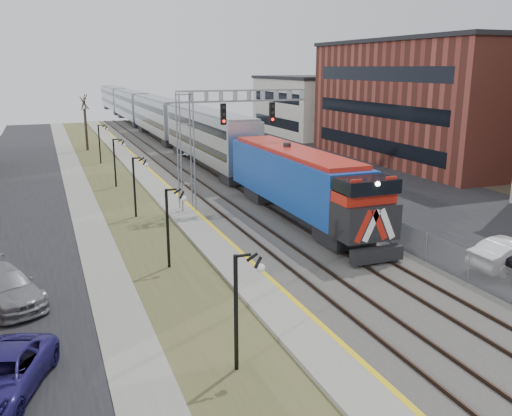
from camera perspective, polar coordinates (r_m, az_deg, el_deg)
street_west at (r=43.06m, az=-23.91°, el=0.46°), size 7.00×120.00×0.04m
sidewalk at (r=43.04m, az=-17.95°, el=1.04°), size 2.00×120.00×0.08m
grass_median at (r=43.30m, az=-13.99°, el=1.38°), size 4.00×120.00×0.06m
platform at (r=43.74m, az=-10.11°, el=1.84°), size 2.00×120.00×0.24m
ballast_bed at (r=44.94m, az=-3.85°, el=2.35°), size 8.00×120.00×0.20m
parking_lot at (r=49.81m, az=9.44°, el=3.30°), size 16.00×120.00×0.04m
platform_edge at (r=43.88m, az=-8.99°, el=2.10°), size 0.24×120.00×0.01m
track_near at (r=44.36m, az=-6.32°, el=2.36°), size 1.58×120.00×0.15m
track_far at (r=45.37m, az=-2.05°, el=2.72°), size 1.58×120.00×0.15m
train at (r=78.76m, az=-10.71°, el=9.48°), size 3.00×108.65×5.33m
signal_gantry at (r=36.64m, az=-4.83°, el=8.25°), size 9.00×1.07×8.15m
lampposts at (r=26.82m, az=-9.41°, el=-2.07°), size 0.14×62.14×4.00m
fence at (r=46.21m, az=1.11°, el=3.61°), size 0.04×120.00×1.60m
buildings_east at (r=54.72m, az=24.77°, el=9.83°), size 16.00×76.00×15.00m
car_lot_d at (r=39.64m, az=9.38°, el=1.38°), size 5.01×3.44×1.35m
car_lot_e at (r=42.12m, az=10.25°, el=2.23°), size 4.63×2.42×1.50m
car_lot_f at (r=45.58m, az=8.16°, el=3.25°), size 4.83×2.94×1.50m
car_street_a at (r=18.55m, az=-25.20°, el=-15.78°), size 3.60×5.08×1.29m
car_street_b at (r=24.99m, az=-25.02°, el=-7.60°), size 3.90×5.53×1.49m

